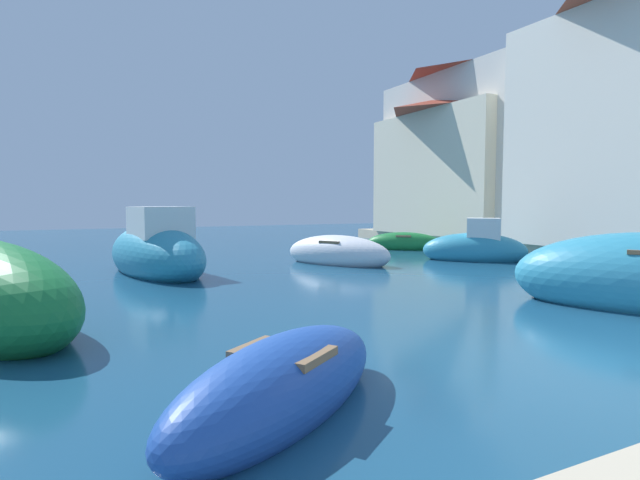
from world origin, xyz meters
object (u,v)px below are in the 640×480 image
Objects in this scene: waterfront_building_annex at (472,162)px; waterfront_building_far at (478,146)px; moored_boat_3 at (283,386)px; moored_boat_6 at (475,248)px; moored_boat_0 at (156,253)px; moored_boat_5 at (338,253)px; moored_boat_4 at (404,243)px.

waterfront_building_annex is 0.90× the size of waterfront_building_far.
waterfront_building_annex is at bearing 90.00° from waterfront_building_far.
moored_boat_6 is at bearing -176.36° from moored_boat_3.
moored_boat_6 is (10.57, -1.67, -0.16)m from moored_boat_0.
moored_boat_6 is 9.28m from waterfront_building_far.
waterfront_building_annex reaches higher than moored_boat_0.
moored_boat_0 is 1.41× the size of moored_boat_5.
waterfront_building_annex is (16.23, 4.63, 3.52)m from moored_boat_0.
moored_boat_0 is 17.31m from waterfront_building_far.
moored_boat_3 is 14.25m from moored_boat_6.
moored_boat_0 is at bearing -165.54° from waterfront_building_far.
moored_boat_0 is 1.77× the size of moored_boat_3.
waterfront_building_far is at bearing -173.94° from moored_boat_3.
moored_boat_5 is at bearing -154.50° from waterfront_building_annex.
moored_boat_4 is 7.18m from waterfront_building_far.
moored_boat_4 is 0.77× the size of moored_boat_5.
moored_boat_3 is (-0.45, -10.69, -0.32)m from moored_boat_0.
moored_boat_3 is 0.80× the size of moored_boat_5.
moored_boat_6 reaches higher than moored_boat_4.
moored_boat_6 is 0.40× the size of waterfront_building_annex.
waterfront_building_annex is at bearing 87.21° from moored_boat_5.
moored_boat_0 is 1.83× the size of moored_boat_4.
moored_boat_0 is at bearing -122.00° from moored_boat_5.
waterfront_building_annex is (10.48, 5.00, 3.77)m from moored_boat_5.
moored_boat_0 is 0.59× the size of waterfront_building_far.
moored_boat_4 reaches higher than moored_boat_3.
moored_boat_4 is at bearing -50.91° from moored_boat_6.
moored_boat_4 is (11.33, 13.64, 0.01)m from moored_boat_3.
moored_boat_3 is 1.03× the size of moored_boat_4.
moored_boat_3 is at bearing 91.75° from moored_boat_4.
moored_boat_0 reaches higher than moored_boat_3.
moored_boat_4 is at bearing -162.58° from waterfront_building_annex.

